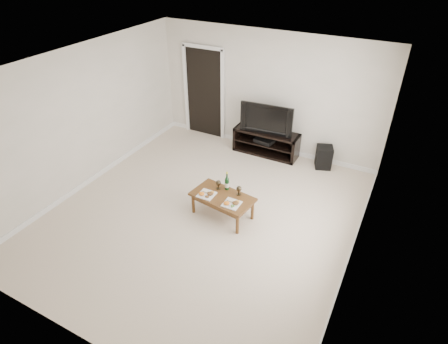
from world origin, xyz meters
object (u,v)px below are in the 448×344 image
(media_console, at_px, (266,142))
(subwoofer, at_px, (324,157))
(coffee_table, at_px, (222,206))
(television, at_px, (268,117))

(media_console, distance_m, subwoofer, 1.28)
(media_console, xyz_separation_m, subwoofer, (1.28, 0.03, -0.04))
(subwoofer, bearing_deg, media_console, 161.00)
(subwoofer, height_order, coffee_table, subwoofer)
(subwoofer, relative_size, coffee_table, 0.45)
(subwoofer, bearing_deg, television, 161.00)
(subwoofer, xyz_separation_m, coffee_table, (-1.12, -2.40, -0.03))
(media_console, height_order, television, television)
(media_console, distance_m, television, 0.60)
(television, bearing_deg, subwoofer, -3.21)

